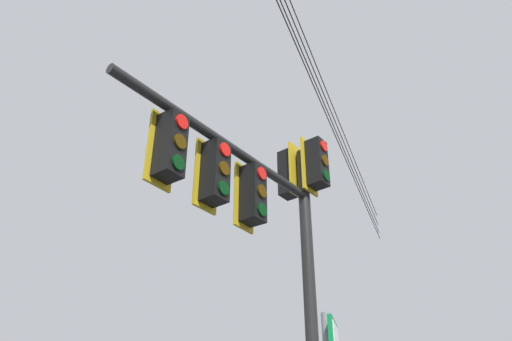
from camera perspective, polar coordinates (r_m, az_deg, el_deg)
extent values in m
cylinder|color=black|center=(7.80, 6.50, -18.73)|extent=(0.20, 0.20, 6.56)
cylinder|color=black|center=(7.16, -3.48, 3.00)|extent=(3.60, 2.26, 0.14)
cube|color=black|center=(8.73, 7.06, 0.82)|extent=(0.41, 0.41, 0.90)
cube|color=#B29319|center=(8.80, 6.12, 0.47)|extent=(0.40, 0.26, 1.04)
cylinder|color=red|center=(8.82, 7.85, 2.83)|extent=(0.19, 0.13, 0.20)
cylinder|color=#3C2703|center=(8.66, 7.99, 1.16)|extent=(0.19, 0.13, 0.20)
cylinder|color=black|center=(8.51, 8.13, -0.56)|extent=(0.19, 0.13, 0.20)
cube|color=black|center=(9.00, 3.82, -0.39)|extent=(0.41, 0.41, 0.90)
cube|color=#B29319|center=(8.92, 4.72, -0.06)|extent=(0.40, 0.26, 1.04)
cylinder|color=red|center=(9.23, 2.92, 0.91)|extent=(0.19, 0.13, 0.20)
cylinder|color=#3C2703|center=(9.08, 2.97, -0.71)|extent=(0.19, 0.13, 0.20)
cylinder|color=black|center=(8.94, 3.02, -2.39)|extent=(0.19, 0.13, 0.20)
cube|color=black|center=(7.30, -0.36, -2.75)|extent=(0.41, 0.41, 0.90)
cube|color=#B29319|center=(7.39, -1.42, -3.11)|extent=(0.40, 0.25, 1.04)
cylinder|color=red|center=(7.36, 0.69, -0.33)|extent=(0.19, 0.12, 0.20)
cylinder|color=#3C2703|center=(7.22, 0.70, -2.40)|extent=(0.19, 0.12, 0.20)
cylinder|color=black|center=(7.08, 0.72, -4.54)|extent=(0.19, 0.12, 0.20)
cube|color=black|center=(6.75, -4.74, -0.18)|extent=(0.41, 0.41, 0.90)
cube|color=#B29319|center=(6.85, -5.80, -0.61)|extent=(0.40, 0.26, 1.04)
cylinder|color=red|center=(6.81, -3.60, 2.43)|extent=(0.19, 0.13, 0.20)
cylinder|color=#3C2703|center=(6.65, -3.68, 0.26)|extent=(0.19, 0.13, 0.20)
cylinder|color=black|center=(6.51, -3.77, -2.02)|extent=(0.19, 0.13, 0.20)
cube|color=black|center=(6.26, -9.85, 2.83)|extent=(0.41, 0.41, 0.90)
cube|color=#B29319|center=(6.37, -10.94, 2.33)|extent=(0.40, 0.25, 1.04)
cylinder|color=red|center=(6.33, -8.54, 5.59)|extent=(0.19, 0.12, 0.20)
cylinder|color=#3C2703|center=(6.16, -8.75, 3.33)|extent=(0.19, 0.12, 0.20)
cylinder|color=black|center=(6.00, -8.97, 0.94)|extent=(0.19, 0.12, 0.20)
cylinder|color=black|center=(11.40, 6.06, 11.09)|extent=(20.62, 5.18, 0.20)
cylinder|color=black|center=(11.57, 5.99, 12.03)|extent=(20.62, 5.18, 0.20)
cylinder|color=black|center=(11.81, 5.90, 13.29)|extent=(20.62, 5.18, 0.20)
cylinder|color=black|center=(12.11, 5.79, 14.77)|extent=(20.62, 5.18, 0.20)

